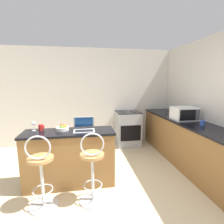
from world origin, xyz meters
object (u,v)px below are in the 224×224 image
object	(u,v)px
laptop	(84,127)
storage_jar	(174,110)
stove_range	(128,128)
fruit_bowl	(62,128)
mug_red	(41,127)
wine_glass_short	(34,124)
bar_stool_far	(93,169)
mug_blue	(202,123)
bar_stool_near	(41,173)
microwave	(184,113)

from	to	relation	value
laptop	storage_jar	world-z (taller)	laptop
stove_range	fruit_bowl	size ratio (longest dim) A/B	4.36
laptop	mug_red	distance (m)	0.71
mug_red	wine_glass_short	distance (m)	0.13
wine_glass_short	bar_stool_far	bearing A→B (deg)	-35.70
stove_range	mug_blue	world-z (taller)	mug_blue
storage_jar	mug_blue	world-z (taller)	storage_jar
mug_red	wine_glass_short	bearing A→B (deg)	-177.32
bar_stool_near	microwave	xyz separation A→B (m)	(2.69, 1.00, 0.56)
fruit_bowl	stove_range	bearing A→B (deg)	45.62
microwave	mug_blue	bearing A→B (deg)	-83.98
laptop	mug_red	world-z (taller)	laptop
microwave	fruit_bowl	world-z (taller)	microwave
laptop	mug_red	size ratio (longest dim) A/B	3.50
bar_stool_near	wine_glass_short	size ratio (longest dim) A/B	6.71
laptop	storage_jar	distance (m)	2.46
bar_stool_near	stove_range	distance (m)	2.81
laptop	mug_red	xyz separation A→B (m)	(-0.70, 0.11, -0.01)
fruit_bowl	mug_blue	distance (m)	2.51
mug_red	bar_stool_near	bearing A→B (deg)	-80.20
wine_glass_short	fruit_bowl	size ratio (longest dim) A/B	0.74
storage_jar	fruit_bowl	size ratio (longest dim) A/B	0.93
stove_range	bar_stool_near	bearing A→B (deg)	-129.32
bar_stool_far	storage_jar	world-z (taller)	storage_jar
bar_stool_near	laptop	world-z (taller)	laptop
mug_red	mug_blue	distance (m)	2.86
bar_stool_near	laptop	distance (m)	0.94
bar_stool_far	microwave	world-z (taller)	microwave
stove_range	mug_red	bearing A→B (deg)	-141.43
bar_stool_near	bar_stool_far	xyz separation A→B (m)	(0.69, 0.00, 0.00)
microwave	storage_jar	bearing A→B (deg)	79.32
bar_stool_far	wine_glass_short	bearing A→B (deg)	144.30
stove_range	wine_glass_short	distance (m)	2.58
wine_glass_short	fruit_bowl	xyz separation A→B (m)	(0.46, -0.06, -0.08)
wine_glass_short	stove_range	bearing A→B (deg)	37.09
microwave	mug_blue	size ratio (longest dim) A/B	4.90
bar_stool_near	fruit_bowl	xyz separation A→B (m)	(0.24, 0.60, 0.46)
fruit_bowl	mug_blue	xyz separation A→B (m)	(2.51, -0.10, 0.01)
laptop	fruit_bowl	world-z (taller)	laptop
storage_jar	mug_red	size ratio (longest dim) A/B	2.04
wine_glass_short	bar_stool_near	bearing A→B (deg)	-71.10
bar_stool_near	wine_glass_short	bearing A→B (deg)	108.90
microwave	mug_blue	xyz separation A→B (m)	(0.05, -0.51, -0.09)
storage_jar	mug_red	world-z (taller)	storage_jar
bar_stool_far	laptop	bearing A→B (deg)	100.18
bar_stool_near	stove_range	bearing A→B (deg)	50.68
mug_blue	wine_glass_short	bearing A→B (deg)	176.95
mug_red	laptop	bearing A→B (deg)	-9.14
wine_glass_short	mug_blue	distance (m)	2.97
bar_stool_near	bar_stool_far	world-z (taller)	same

